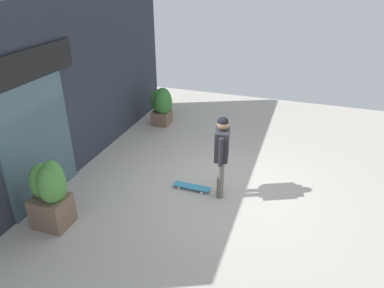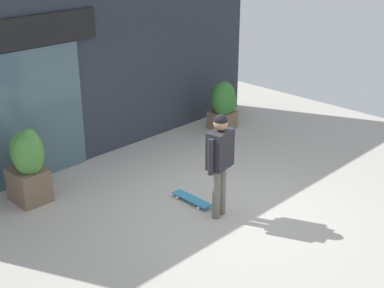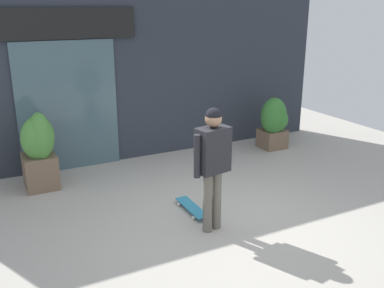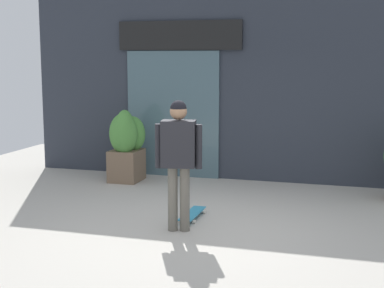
{
  "view_description": "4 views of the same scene",
  "coord_description": "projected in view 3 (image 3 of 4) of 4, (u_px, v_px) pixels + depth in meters",
  "views": [
    {
      "loc": [
        -6.15,
        -1.53,
        4.28
      ],
      "look_at": [
        -0.2,
        0.49,
        1.07
      ],
      "focal_mm": 33.38,
      "sensor_mm": 36.0,
      "label": 1
    },
    {
      "loc": [
        -5.94,
        -5.14,
        4.46
      ],
      "look_at": [
        -0.2,
        0.49,
        1.07
      ],
      "focal_mm": 50.55,
      "sensor_mm": 36.0,
      "label": 2
    },
    {
      "loc": [
        -2.92,
        -4.8,
        2.98
      ],
      "look_at": [
        -0.2,
        0.49,
        1.07
      ],
      "focal_mm": 40.53,
      "sensor_mm": 36.0,
      "label": 3
    },
    {
      "loc": [
        2.03,
        -7.02,
        2.29
      ],
      "look_at": [
        -0.2,
        0.49,
        1.07
      ],
      "focal_mm": 52.94,
      "sensor_mm": 36.0,
      "label": 4
    }
  ],
  "objects": [
    {
      "name": "skateboarder",
      "position": [
        213.0,
        157.0,
        5.73
      ],
      "size": [
        0.61,
        0.33,
        1.73
      ],
      "rotation": [
        0.0,
        0.0,
        1.75
      ],
      "color": "#666056",
      "rests_on": "ground_plane"
    },
    {
      "name": "ground_plane",
      "position": [
        220.0,
        222.0,
        6.24
      ],
      "size": [
        12.0,
        12.0,
        0.0
      ],
      "primitive_type": "plane",
      "color": "#B2ADA3"
    },
    {
      "name": "planter_box_right",
      "position": [
        273.0,
        120.0,
        9.31
      ],
      "size": [
        0.64,
        0.69,
        1.13
      ],
      "color": "brown",
      "rests_on": "ground_plane"
    },
    {
      "name": "planter_box_left",
      "position": [
        39.0,
        148.0,
        7.24
      ],
      "size": [
        0.58,
        0.7,
        1.34
      ],
      "color": "brown",
      "rests_on": "ground_plane"
    },
    {
      "name": "skateboard",
      "position": [
        192.0,
        207.0,
        6.56
      ],
      "size": [
        0.25,
        0.8,
        0.08
      ],
      "rotation": [
        0.0,
        0.0,
        1.56
      ],
      "color": "teal",
      "rests_on": "ground_plane"
    },
    {
      "name": "building_facade",
      "position": [
        133.0,
        65.0,
        8.47
      ],
      "size": [
        8.41,
        0.31,
        3.75
      ],
      "color": "#2D333D",
      "rests_on": "ground_plane"
    }
  ]
}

